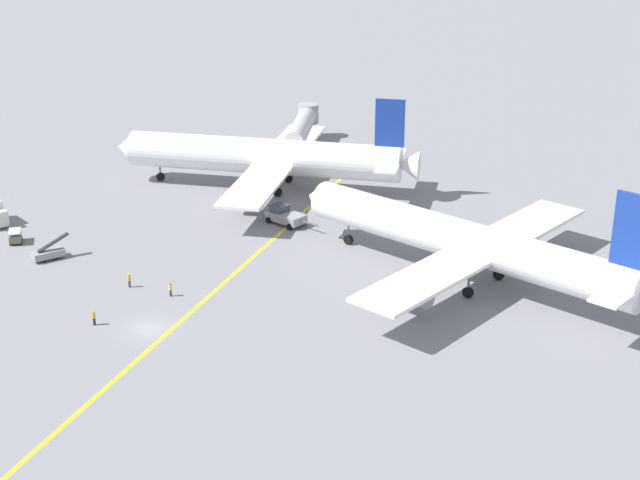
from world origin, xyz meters
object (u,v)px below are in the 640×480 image
(pushback_tug, at_px, (285,215))
(gse_belt_loader_portside, at_px, (48,253))
(jet_bridge, at_px, (303,124))
(airliner_at_gate_left, at_px, (266,157))
(ground_crew_wing_walker_right, at_px, (170,290))
(ground_crew_marshaller_foreground, at_px, (129,280))
(airliner_being_pushed, at_px, (467,242))
(ground_crew_ramp_agent_by_cones, at_px, (94,318))
(gse_baggage_cart_trailing, at_px, (15,237))

(pushback_tug, height_order, gse_belt_loader_portside, gse_belt_loader_portside)
(jet_bridge, bearing_deg, airliner_at_gate_left, -80.06)
(ground_crew_wing_walker_right, bearing_deg, airliner_at_gate_left, 100.43)
(jet_bridge, bearing_deg, ground_crew_marshaller_foreground, -85.01)
(airliner_at_gate_left, xyz_separation_m, ground_crew_marshaller_foreground, (1.48, -39.61, -4.15))
(airliner_being_pushed, distance_m, ground_crew_wing_walker_right, 35.55)
(jet_bridge, bearing_deg, airliner_being_pushed, -46.86)
(ground_crew_ramp_agent_by_cones, bearing_deg, ground_crew_marshaller_foreground, 102.02)
(pushback_tug, bearing_deg, gse_baggage_cart_trailing, -145.16)
(ground_crew_marshaller_foreground, bearing_deg, pushback_tug, 73.59)
(pushback_tug, bearing_deg, ground_crew_ramp_agent_by_cones, -98.97)
(ground_crew_wing_walker_right, bearing_deg, gse_belt_loader_portside, 170.83)
(airliner_at_gate_left, bearing_deg, pushback_tug, -54.02)
(pushback_tug, xyz_separation_m, gse_belt_loader_portside, (-22.31, -23.63, -0.37))
(ground_crew_ramp_agent_by_cones, distance_m, jet_bridge, 72.45)
(airliner_being_pushed, relative_size, gse_baggage_cart_trailing, 15.63)
(gse_baggage_cart_trailing, bearing_deg, ground_crew_wing_walker_right, -12.19)
(gse_belt_loader_portside, bearing_deg, gse_baggage_cart_trailing, 160.19)
(ground_crew_ramp_agent_by_cones, height_order, jet_bridge, jet_bridge)
(ground_crew_wing_walker_right, distance_m, jet_bridge, 63.40)
(gse_belt_loader_portside, bearing_deg, airliner_at_gate_left, 70.45)
(ground_crew_ramp_agent_by_cones, xyz_separation_m, ground_crew_wing_walker_right, (3.75, 9.68, -0.06))
(gse_baggage_cart_trailing, bearing_deg, airliner_being_pushed, 11.22)
(pushback_tug, height_order, ground_crew_ramp_agent_by_cones, pushback_tug)
(gse_baggage_cart_trailing, distance_m, ground_crew_ramp_agent_by_cones, 28.86)
(airliner_at_gate_left, bearing_deg, jet_bridge, 99.94)
(airliner_at_gate_left, height_order, gse_belt_loader_portside, airliner_at_gate_left)
(pushback_tug, bearing_deg, airliner_being_pushed, -17.97)
(ground_crew_wing_walker_right, bearing_deg, ground_crew_ramp_agent_by_cones, -111.16)
(gse_belt_loader_portside, relative_size, ground_crew_ramp_agent_by_cones, 2.78)
(pushback_tug, distance_m, ground_crew_marshaller_foreground, 27.87)
(airliner_being_pushed, distance_m, gse_belt_loader_portside, 53.01)
(gse_belt_loader_portside, relative_size, ground_crew_wing_walker_right, 2.95)
(airliner_being_pushed, height_order, ground_crew_ramp_agent_by_cones, airliner_being_pushed)
(gse_baggage_cart_trailing, distance_m, ground_crew_marshaller_foreground, 22.87)
(airliner_at_gate_left, distance_m, jet_bridge, 22.87)
(gse_belt_loader_portside, xyz_separation_m, ground_crew_marshaller_foreground, (14.44, -3.11, 0.09))
(pushback_tug, bearing_deg, ground_crew_marshaller_foreground, -106.41)
(airliner_being_pushed, distance_m, gse_baggage_cart_trailing, 59.81)
(airliner_being_pushed, bearing_deg, ground_crew_ramp_agent_by_cones, -141.46)
(airliner_being_pushed, xyz_separation_m, gse_belt_loader_portside, (-50.84, -14.37, -4.35))
(ground_crew_marshaller_foreground, distance_m, jet_bridge, 62.46)
(airliner_at_gate_left, relative_size, pushback_tug, 5.43)
(ground_crew_wing_walker_right, bearing_deg, gse_baggage_cart_trailing, 167.81)
(airliner_at_gate_left, xyz_separation_m, gse_belt_loader_portside, (-12.96, -36.50, -4.24))
(airliner_at_gate_left, bearing_deg, airliner_being_pushed, -30.29)
(airliner_being_pushed, bearing_deg, gse_belt_loader_portside, -164.22)
(pushback_tug, relative_size, gse_baggage_cart_trailing, 2.84)
(pushback_tug, xyz_separation_m, ground_crew_ramp_agent_by_cones, (-5.77, -36.58, -0.29))
(pushback_tug, distance_m, jet_bridge, 37.94)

